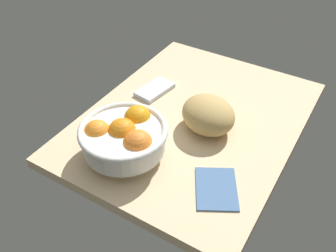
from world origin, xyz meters
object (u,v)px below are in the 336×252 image
object	(u,v)px
bread_loaf	(208,115)
napkin_folded	(216,188)
fruit_bowl	(124,136)
napkin_spare	(155,90)

from	to	relation	value
bread_loaf	napkin_folded	bearing A→B (deg)	32.21
bread_loaf	napkin_folded	size ratio (longest dim) A/B	1.21
fruit_bowl	napkin_spare	size ratio (longest dim) A/B	1.81
bread_loaf	napkin_folded	world-z (taller)	bread_loaf
fruit_bowl	bread_loaf	size ratio (longest dim) A/B	1.42
fruit_bowl	bread_loaf	bearing A→B (deg)	147.08
fruit_bowl	napkin_spare	bearing A→B (deg)	-162.08
bread_loaf	napkin_spare	size ratio (longest dim) A/B	1.28
bread_loaf	fruit_bowl	bearing A→B (deg)	-32.92
fruit_bowl	napkin_spare	distance (cm)	28.78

